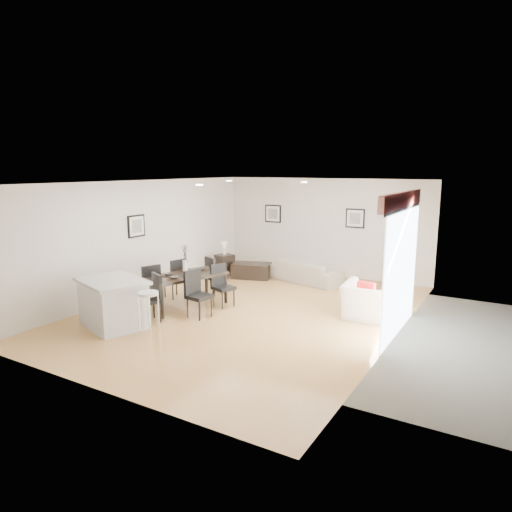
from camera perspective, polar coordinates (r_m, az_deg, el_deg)
The scene contains 26 objects.
ground at distance 9.68m, azimuth -0.73°, elevation -6.97°, with size 8.00×8.00×0.00m, color #DCA65A.
wall_back at distance 12.91m, azimuth 8.48°, elevation 3.59°, with size 6.00×0.04×2.70m, color silver.
wall_front at distance 6.36m, azimuth -19.77°, elevation -4.59°, with size 6.00×0.04×2.70m, color silver.
wall_left at distance 11.18m, azimuth -14.04°, elevation 2.25°, with size 0.04×8.00×2.70m, color silver.
wall_right at distance 8.24m, azimuth 17.41°, elevation -0.97°, with size 0.04×8.00×2.70m, color silver.
ceiling at distance 9.22m, azimuth -0.77°, elevation 9.21°, with size 6.00×8.00×0.02m, color white.
sofa at distance 12.14m, azimuth 6.33°, elevation -1.95°, with size 1.93×0.75×0.56m, color gray.
armchair at distance 9.42m, azimuth 14.31°, elevation -5.54°, with size 1.12×0.98×0.72m, color white.
dining_table at distance 9.98m, azimuth -8.79°, elevation -2.69°, with size 1.35×1.91×0.72m.
dining_chair_wnear at distance 10.07m, azimuth -13.15°, elevation -3.40°, with size 0.55×0.55×0.95m.
dining_chair_wfar at distance 10.70m, azimuth -9.94°, elevation -2.52°, with size 0.51×0.51×0.93m.
dining_chair_enear at distance 9.32m, azimuth -7.48°, elevation -4.33°, with size 0.49×0.49×0.96m.
dining_chair_efar at distance 10.01m, azimuth -4.37°, elevation -3.35°, with size 0.52×0.52×0.92m.
dining_chair_head at distance 9.21m, azimuth -12.83°, elevation -4.78°, with size 0.57×0.57×0.95m.
dining_chair_foot at distance 10.87m, azimuth -5.31°, elevation -2.23°, with size 0.54×0.54×0.91m.
vase at distance 9.91m, azimuth -8.84°, elevation -0.87°, with size 0.79×1.25×0.66m.
coffee_table at distance 12.54m, azimuth -0.58°, elevation -1.83°, with size 1.02×0.61×0.41m, color black.
side_table at distance 12.94m, azimuth -3.94°, elevation -1.08°, with size 0.43×0.43×0.57m, color black.
table_lamp at distance 12.84m, azimuth -3.97°, elevation 1.19°, with size 0.19×0.19×0.36m.
cushion at distance 9.29m, azimuth 13.58°, elevation -4.27°, with size 0.36×0.11×0.36m, color #A91615.
kitchen_island at distance 9.12m, azimuth -17.42°, elevation -5.59°, with size 1.56×1.37×0.92m.
bar_stool at distance 8.43m, azimuth -13.33°, elevation -5.14°, with size 0.37×0.37×0.80m.
framed_print_back_left at distance 13.52m, azimuth 2.14°, elevation 5.31°, with size 0.52×0.04×0.52m.
framed_print_back_right at distance 12.54m, azimuth 12.29°, elevation 4.62°, with size 0.52×0.04×0.52m.
framed_print_left_wall at distance 10.98m, azimuth -14.73°, elevation 3.64°, with size 0.04×0.52×0.52m.
sliding_door at distance 8.49m, azimuth 17.70°, elevation 1.51°, with size 0.12×2.70×2.57m.
Camera 1 is at (4.76, -7.89, 2.99)m, focal length 32.00 mm.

